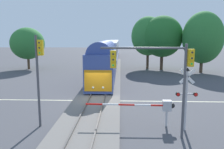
% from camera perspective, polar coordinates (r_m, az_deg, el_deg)
% --- Properties ---
extents(ground_plane, '(220.00, 220.00, 0.00)m').
position_cam_1_polar(ground_plane, '(22.06, -3.75, -6.48)').
color(ground_plane, '#47474C').
extents(road_centre_stripe, '(44.00, 0.20, 0.01)m').
position_cam_1_polar(road_centre_stripe, '(22.06, -3.75, -6.47)').
color(road_centre_stripe, beige).
rests_on(road_centre_stripe, ground).
extents(railway_track, '(4.40, 80.00, 0.32)m').
position_cam_1_polar(railway_track, '(22.03, -3.75, -6.24)').
color(railway_track, slate).
rests_on(railway_track, ground).
extents(commuter_train, '(3.04, 61.58, 5.16)m').
position_cam_1_polar(commuter_train, '(51.34, -0.33, 5.67)').
color(commuter_train, '#384C93').
rests_on(commuter_train, railway_track).
extents(crossing_gate_near, '(6.00, 0.40, 1.80)m').
position_cam_1_polar(crossing_gate_near, '(15.86, 10.98, -7.73)').
color(crossing_gate_near, '#B7B7BC').
rests_on(crossing_gate_near, ground).
extents(crossing_signal_mast, '(1.36, 0.44, 4.12)m').
position_cam_1_polar(crossing_signal_mast, '(15.37, 17.95, -4.24)').
color(crossing_signal_mast, '#B2B2B7').
rests_on(crossing_signal_mast, ground).
extents(traffic_signal_median, '(0.53, 0.38, 6.11)m').
position_cam_1_polar(traffic_signal_median, '(15.70, -17.62, 1.85)').
color(traffic_signal_median, '#4C4C51').
rests_on(traffic_signal_median, ground).
extents(traffic_signal_near_right, '(5.31, 0.38, 5.62)m').
position_cam_1_polar(traffic_signal_near_right, '(13.49, 11.91, 1.71)').
color(traffic_signal_near_right, '#4C4C51').
rests_on(traffic_signal_near_right, ground).
extents(maple_right_background, '(6.64, 6.64, 10.13)m').
position_cam_1_polar(maple_right_background, '(41.36, 21.57, 8.48)').
color(maple_right_background, '#4C3828').
rests_on(maple_right_background, ground).
extents(pine_left_background, '(6.19, 6.19, 7.69)m').
position_cam_1_polar(pine_left_background, '(45.73, -20.19, 7.21)').
color(pine_left_background, brown).
rests_on(pine_left_background, ground).
extents(oak_far_right, '(7.24, 7.24, 9.75)m').
position_cam_1_polar(oak_far_right, '(43.10, 12.36, 9.15)').
color(oak_far_right, '#4C3828').
rests_on(oak_far_right, ground).
extents(elm_centre_background, '(6.28, 6.28, 9.76)m').
position_cam_1_polar(elm_centre_background, '(44.24, 8.94, 9.37)').
color(elm_centre_background, '#4C3828').
rests_on(elm_centre_background, ground).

